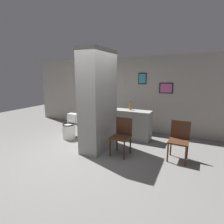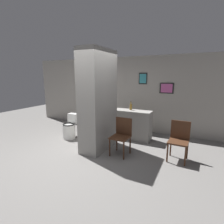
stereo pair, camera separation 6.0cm
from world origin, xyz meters
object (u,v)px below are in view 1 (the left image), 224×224
(chair_near_pillar, at_px, (122,134))
(chair_by_doorway, at_px, (179,138))
(bottle_tall, at_px, (131,107))
(bicycle, at_px, (100,124))
(toilet, at_px, (70,128))

(chair_near_pillar, distance_m, chair_by_doorway, 1.35)
(chair_near_pillar, relative_size, bottle_tall, 3.24)
(chair_near_pillar, distance_m, bicycle, 1.77)
(chair_by_doorway, bearing_deg, bicycle, 163.90)
(bicycle, relative_size, bottle_tall, 6.00)
(toilet, relative_size, chair_by_doorway, 0.82)
(chair_near_pillar, bearing_deg, chair_by_doorway, 15.96)
(bottle_tall, bearing_deg, bicycle, -178.74)
(toilet, height_order, chair_by_doorway, chair_by_doorway)
(toilet, bearing_deg, chair_near_pillar, -10.29)
(chair_by_doorway, bearing_deg, chair_near_pillar, -164.00)
(toilet, bearing_deg, bicycle, 53.10)
(bottle_tall, bearing_deg, chair_by_doorway, -30.42)
(chair_near_pillar, relative_size, chair_by_doorway, 1.00)
(chair_by_doorway, bearing_deg, bottle_tall, 152.07)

